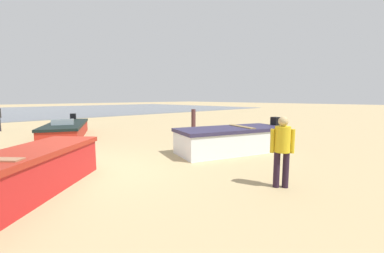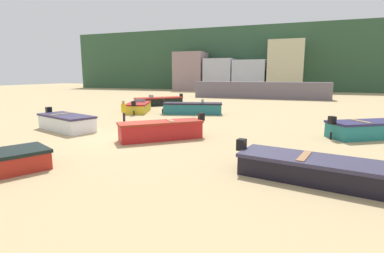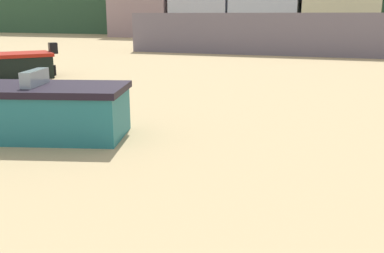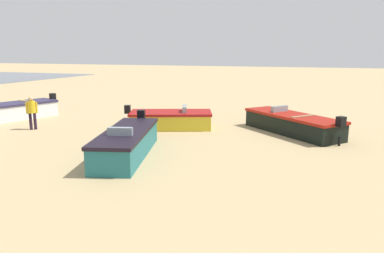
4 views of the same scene
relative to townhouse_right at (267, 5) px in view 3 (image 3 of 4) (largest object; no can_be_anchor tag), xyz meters
name	(u,v)px [view 3 (image 3 of 4)]	position (x,y,z in m)	size (l,w,h in m)	color
harbor_pier	(289,34)	(4.21, -17.07, -1.91)	(18.58, 2.40, 2.31)	slate
townhouse_centre	(204,4)	(-6.16, -0.56, 0.18)	(5.65, 5.03, 6.49)	#AEB3C2
townhouse_right	(267,5)	(0.00, 0.00, 0.00)	(6.20, 6.15, 6.12)	#ADB6C5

